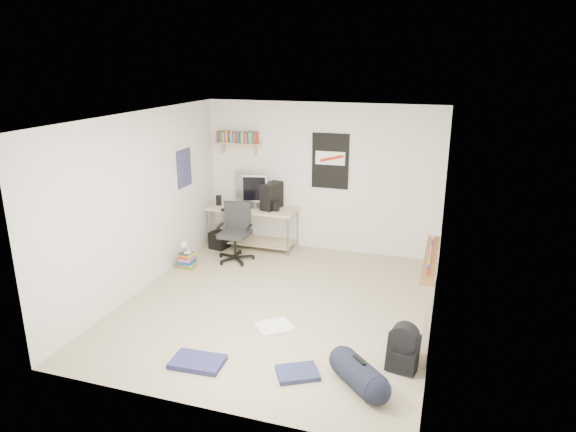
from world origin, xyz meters
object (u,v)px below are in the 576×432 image
(book_stack, at_px, (188,260))
(duffel_bag, at_px, (359,375))
(desk, at_px, (254,226))
(office_chair, at_px, (235,232))
(backpack, at_px, (403,352))

(book_stack, bearing_deg, duffel_bag, -35.21)
(desk, height_order, book_stack, desk)
(desk, relative_size, duffel_bag, 2.64)
(desk, bearing_deg, office_chair, -102.63)
(backpack, distance_m, duffel_bag, 0.60)
(office_chair, distance_m, duffel_bag, 3.76)
(backpack, bearing_deg, office_chair, 152.34)
(office_chair, xyz_separation_m, duffel_bag, (2.54, -2.75, -0.35))
(desk, bearing_deg, book_stack, -124.88)
(office_chair, xyz_separation_m, book_stack, (-0.57, -0.55, -0.34))
(office_chair, relative_size, book_stack, 2.27)
(office_chair, bearing_deg, backpack, -46.55)
(duffel_bag, bearing_deg, backpack, 94.16)
(duffel_bag, relative_size, book_stack, 1.40)
(backpack, height_order, duffel_bag, duffel_bag)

